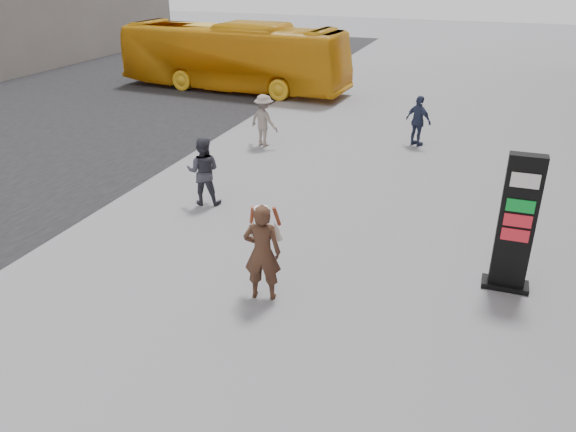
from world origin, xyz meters
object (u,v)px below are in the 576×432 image
(bus, at_px, (233,57))
(pedestrian_a, at_px, (203,171))
(pedestrian_b, at_px, (264,120))
(pedestrian_c, at_px, (418,121))
(info_pylon, at_px, (516,224))
(woman, at_px, (262,251))

(bus, bearing_deg, pedestrian_a, -154.10)
(pedestrian_b, xyz_separation_m, pedestrian_c, (4.61, 1.69, -0.02))
(info_pylon, distance_m, pedestrian_c, 8.57)
(bus, bearing_deg, pedestrian_c, -117.44)
(info_pylon, relative_size, pedestrian_b, 1.57)
(woman, distance_m, pedestrian_c, 9.99)
(pedestrian_a, bearing_deg, bus, -83.98)
(pedestrian_a, bearing_deg, info_pylon, 151.51)
(pedestrian_a, bearing_deg, woman, 115.09)
(info_pylon, bearing_deg, pedestrian_b, 138.77)
(woman, distance_m, pedestrian_a, 4.49)
(woman, relative_size, pedestrian_b, 1.10)
(woman, distance_m, pedestrian_b, 8.88)
(pedestrian_a, xyz_separation_m, pedestrian_b, (-0.40, 4.84, -0.02))
(woman, height_order, pedestrian_b, woman)
(bus, xyz_separation_m, pedestrian_c, (9.06, -5.53, -0.67))
(info_pylon, relative_size, pedestrian_a, 1.53)
(info_pylon, xyz_separation_m, pedestrian_b, (-7.42, 6.40, -0.46))
(bus, distance_m, pedestrian_b, 8.50)
(pedestrian_b, bearing_deg, woman, 132.12)
(bus, bearing_deg, pedestrian_b, -144.37)
(info_pylon, height_order, pedestrian_a, info_pylon)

